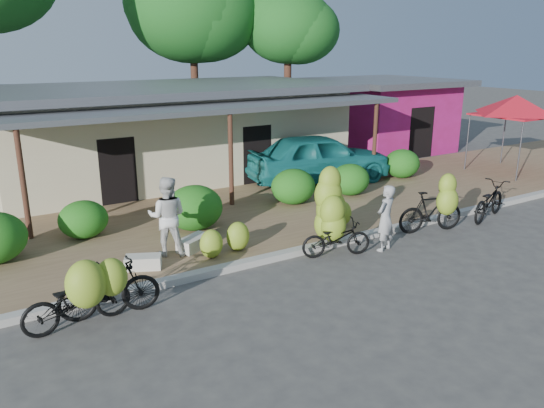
{
  "coord_description": "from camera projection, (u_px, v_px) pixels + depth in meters",
  "views": [
    {
      "loc": [
        -6.99,
        -7.5,
        4.65
      ],
      "look_at": [
        -0.87,
        2.4,
        1.2
      ],
      "focal_mm": 35.0,
      "sensor_mm": 36.0,
      "label": 1
    }
  ],
  "objects": [
    {
      "name": "teal_van",
      "position": [
        319.0,
        158.0,
        18.36
      ],
      "size": [
        5.28,
        2.72,
        1.72
      ],
      "primitive_type": "imported",
      "rotation": [
        0.0,
        0.0,
        1.43
      ],
      "color": "#197172",
      "rests_on": "sidewalk"
    },
    {
      "name": "bystander",
      "position": [
        167.0,
        216.0,
        11.84
      ],
      "size": [
        1.1,
        1.03,
        1.81
      ],
      "primitive_type": "imported",
      "rotation": [
        0.0,
        0.0,
        2.62
      ],
      "color": "silver",
      "rests_on": "sidewalk"
    },
    {
      "name": "hedge_4",
      "position": [
        350.0,
        180.0,
        16.81
      ],
      "size": [
        1.28,
        1.15,
        1.0
      ],
      "primitive_type": "ellipsoid",
      "color": "#164E12",
      "rests_on": "sidewalk"
    },
    {
      "name": "bike_left",
      "position": [
        109.0,
        287.0,
        9.32
      ],
      "size": [
        1.85,
        1.24,
        1.35
      ],
      "rotation": [
        0.0,
        0.0,
        1.43
      ],
      "color": "black",
      "rests_on": "ground"
    },
    {
      "name": "red_canopy",
      "position": [
        516.0,
        105.0,
        19.43
      ],
      "size": [
        3.5,
        3.5,
        2.86
      ],
      "color": "#59595E",
      "rests_on": "sidewalk"
    },
    {
      "name": "hedge_5",
      "position": [
        402.0,
        164.0,
        19.05
      ],
      "size": [
        1.32,
        1.19,
        1.03
      ],
      "primitive_type": "ellipsoid",
      "color": "#164E12",
      "rests_on": "sidewalk"
    },
    {
      "name": "bike_far_right",
      "position": [
        489.0,
        201.0,
        14.81
      ],
      "size": [
        2.11,
        1.27,
        1.05
      ],
      "rotation": [
        0.0,
        0.0,
        1.88
      ],
      "color": "black",
      "rests_on": "ground"
    },
    {
      "name": "sidewalk",
      "position": [
        250.0,
        216.0,
        15.03
      ],
      "size": [
        60.0,
        6.0,
        0.12
      ],
      "primitive_type": "cube",
      "color": "#90734D",
      "rests_on": "ground"
    },
    {
      "name": "vendor",
      "position": [
        385.0,
        218.0,
        12.44
      ],
      "size": [
        0.67,
        0.54,
        1.59
      ],
      "primitive_type": "imported",
      "rotation": [
        0.0,
        0.0,
        3.45
      ],
      "color": "gray",
      "rests_on": "ground"
    },
    {
      "name": "bike_center",
      "position": [
        332.0,
        218.0,
        12.35
      ],
      "size": [
        1.73,
        1.35,
        2.01
      ],
      "rotation": [
        0.0,
        0.0,
        1.25
      ],
      "color": "black",
      "rests_on": "ground"
    },
    {
      "name": "hedge_3",
      "position": [
        293.0,
        187.0,
        15.84
      ],
      "size": [
        1.36,
        1.23,
        1.06
      ],
      "primitive_type": "ellipsoid",
      "color": "#164E12",
      "rests_on": "sidewalk"
    },
    {
      "name": "loose_banana_b",
      "position": [
        238.0,
        236.0,
        12.23
      ],
      "size": [
        0.55,
        0.47,
        0.69
      ],
      "primitive_type": "ellipsoid",
      "color": "#93AA2A",
      "rests_on": "sidewalk"
    },
    {
      "name": "loose_banana_a",
      "position": [
        211.0,
        244.0,
        11.79
      ],
      "size": [
        0.53,
        0.45,
        0.66
      ],
      "primitive_type": "ellipsoid",
      "color": "#93AA2A",
      "rests_on": "sidewalk"
    },
    {
      "name": "shop_main",
      "position": [
        170.0,
        131.0,
        19.39
      ],
      "size": [
        13.0,
        8.5,
        3.35
      ],
      "color": "beige",
      "rests_on": "ground"
    },
    {
      "name": "ground",
      "position": [
        369.0,
        281.0,
        10.97
      ],
      "size": [
        100.0,
        100.0,
        0.0
      ],
      "primitive_type": "plane",
      "color": "#43403E",
      "rests_on": "ground"
    },
    {
      "name": "hedge_1",
      "position": [
        83.0,
        219.0,
        13.02
      ],
      "size": [
        1.2,
        1.08,
        0.94
      ],
      "primitive_type": "ellipsoid",
      "color": "#164E12",
      "rests_on": "sidewalk"
    },
    {
      "name": "sack_near",
      "position": [
        194.0,
        243.0,
        12.35
      ],
      "size": [
        0.94,
        0.75,
        0.3
      ],
      "primitive_type": "cube",
      "rotation": [
        0.0,
        0.0,
        0.49
      ],
      "color": "beige",
      "rests_on": "sidewalk"
    },
    {
      "name": "bike_right",
      "position": [
        434.0,
        208.0,
        13.59
      ],
      "size": [
        1.91,
        1.36,
        1.71
      ],
      "rotation": [
        0.0,
        0.0,
        1.31
      ],
      "color": "black",
      "rests_on": "ground"
    },
    {
      "name": "loose_banana_c",
      "position": [
        342.0,
        213.0,
        13.94
      ],
      "size": [
        0.53,
        0.45,
        0.66
      ],
      "primitive_type": "ellipsoid",
      "color": "#93AA2A",
      "rests_on": "sidewalk"
    },
    {
      "name": "tree_center_right",
      "position": [
        187.0,
        8.0,
        24.37
      ],
      "size": [
        5.97,
        5.91,
        8.64
      ],
      "color": "#46291C",
      "rests_on": "ground"
    },
    {
      "name": "bike_far_left",
      "position": [
        79.0,
        297.0,
        8.95
      ],
      "size": [
        1.92,
        1.33,
        1.44
      ],
      "rotation": [
        0.0,
        0.0,
        1.66
      ],
      "color": "black",
      "rests_on": "ground"
    },
    {
      "name": "hedge_2",
      "position": [
        194.0,
        208.0,
        13.58
      ],
      "size": [
        1.49,
        1.34,
        1.16
      ],
      "primitive_type": "ellipsoid",
      "color": "#164E12",
      "rests_on": "sidewalk"
    },
    {
      "name": "shop_pink",
      "position": [
        382.0,
        114.0,
        24.75
      ],
      "size": [
        6.0,
        6.0,
        3.25
      ],
      "color": "#B11B74",
      "rests_on": "ground"
    },
    {
      "name": "curb",
      "position": [
        312.0,
        248.0,
        12.58
      ],
      "size": [
        60.0,
        0.25,
        0.15
      ],
      "primitive_type": "cube",
      "color": "#A8A399",
      "rests_on": "ground"
    },
    {
      "name": "tree_near_right",
      "position": [
        283.0,
        24.0,
        24.95
      ],
      "size": [
        4.51,
        4.34,
        7.38
      ],
      "color": "#46291C",
      "rests_on": "ground"
    },
    {
      "name": "sack_far",
      "position": [
        143.0,
        262.0,
        11.28
      ],
      "size": [
        0.84,
        0.66,
        0.28
      ],
      "primitive_type": "cube",
      "rotation": [
        0.0,
        0.0,
        -0.44
      ],
      "color": "beige",
      "rests_on": "sidewalk"
    }
  ]
}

